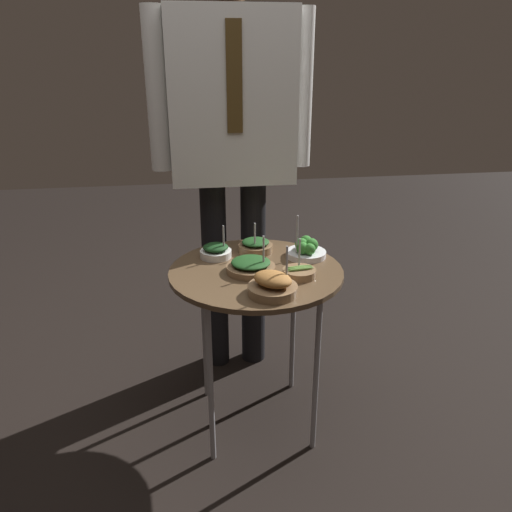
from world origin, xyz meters
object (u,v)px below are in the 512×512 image
object	(u,v)px
waiter_figure	(232,119)
serving_cart	(256,282)
bowl_spinach_far_rim	(256,246)
bowl_asparagus_front_left	(299,272)
bowl_roast_back_left	(273,285)
bowl_spinach_back_right	(251,266)
bowl_broccoli_mid_left	(306,249)
bowl_spinach_center	(216,251)

from	to	relation	value
waiter_figure	serving_cart	bearing A→B (deg)	-85.92
bowl_spinach_far_rim	bowl_asparagus_front_left	world-z (taller)	bowl_spinach_far_rim
bowl_spinach_far_rim	bowl_roast_back_left	bearing A→B (deg)	-90.33
bowl_spinach_back_right	serving_cart	bearing A→B (deg)	41.97
bowl_broccoli_mid_left	bowl_spinach_center	distance (m)	0.33
bowl_broccoli_mid_left	bowl_spinach_back_right	xyz separation A→B (m)	(-0.22, -0.11, -0.01)
bowl_spinach_center	bowl_roast_back_left	bearing A→B (deg)	-65.68
bowl_broccoli_mid_left	bowl_spinach_far_rim	xyz separation A→B (m)	(-0.18, 0.08, -0.01)
bowl_spinach_far_rim	bowl_spinach_back_right	bearing A→B (deg)	-103.62
serving_cart	bowl_spinach_center	distance (m)	0.20
bowl_spinach_back_right	bowl_spinach_far_rim	world-z (taller)	bowl_spinach_back_right
serving_cart	bowl_spinach_far_rim	size ratio (longest dim) A/B	5.00
bowl_spinach_back_right	bowl_spinach_far_rim	distance (m)	0.19
bowl_roast_back_left	bowl_spinach_center	bearing A→B (deg)	114.32
serving_cart	bowl_spinach_center	xyz separation A→B (m)	(-0.13, 0.14, 0.07)
serving_cart	waiter_figure	world-z (taller)	waiter_figure
bowl_spinach_far_rim	bowl_roast_back_left	size ratio (longest dim) A/B	0.80
bowl_roast_back_left	bowl_spinach_far_rim	bearing A→B (deg)	89.67
bowl_broccoli_mid_left	waiter_figure	bearing A→B (deg)	123.78
bowl_spinach_center	bowl_spinach_far_rim	bearing A→B (deg)	11.67
bowl_spinach_far_rim	bowl_broccoli_mid_left	bearing A→B (deg)	-24.20
serving_cart	bowl_roast_back_left	world-z (taller)	bowl_roast_back_left
bowl_broccoli_mid_left	bowl_spinach_back_right	size ratio (longest dim) A/B	0.98
serving_cart	waiter_figure	distance (m)	0.67
waiter_figure	bowl_asparagus_front_left	bearing A→B (deg)	-72.19
bowl_spinach_back_right	bowl_asparagus_front_left	distance (m)	0.17
bowl_spinach_back_right	bowl_spinach_center	distance (m)	0.19
bowl_spinach_back_right	bowl_asparagus_front_left	xyz separation A→B (m)	(0.16, -0.06, -0.01)
bowl_spinach_far_rim	bowl_asparagus_front_left	distance (m)	0.27
bowl_roast_back_left	waiter_figure	xyz separation A→B (m)	(-0.05, 0.64, 0.43)
bowl_spinach_far_rim	waiter_figure	bearing A→B (deg)	101.68
serving_cart	bowl_spinach_center	bearing A→B (deg)	133.77
bowl_spinach_far_rim	bowl_roast_back_left	xyz separation A→B (m)	(-0.00, -0.37, 0.01)
serving_cart	bowl_asparagus_front_left	xyz separation A→B (m)	(0.14, -0.08, 0.07)
bowl_asparagus_front_left	bowl_roast_back_left	bearing A→B (deg)	-134.00
serving_cart	bowl_roast_back_left	xyz separation A→B (m)	(0.02, -0.20, 0.08)
bowl_broccoli_mid_left	bowl_roast_back_left	world-z (taller)	bowl_broccoli_mid_left
serving_cart	bowl_asparagus_front_left	size ratio (longest dim) A/B	5.21
bowl_asparagus_front_left	bowl_spinach_back_right	bearing A→B (deg)	157.53
bowl_asparagus_front_left	waiter_figure	distance (m)	0.70
bowl_broccoli_mid_left	bowl_spinach_far_rim	world-z (taller)	bowl_broccoli_mid_left
bowl_spinach_back_right	bowl_spinach_far_rim	xyz separation A→B (m)	(0.05, 0.19, 0.00)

